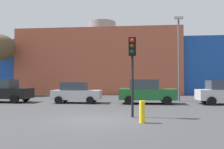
{
  "coord_description": "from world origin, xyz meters",
  "views": [
    {
      "loc": [
        1.75,
        -10.4,
        1.77
      ],
      "look_at": [
        -0.27,
        9.5,
        2.31
      ],
      "focal_mm": 37.02,
      "sensor_mm": 36.0,
      "label": 1
    }
  ],
  "objects_px": {
    "parked_car_0": "(4,91)",
    "street_lamp": "(179,53)",
    "parked_car_1": "(76,93)",
    "parked_car_2": "(146,92)",
    "traffic_light_island": "(132,58)",
    "bollard_yellow_0": "(142,112)"
  },
  "relations": [
    {
      "from": "traffic_light_island",
      "to": "bollard_yellow_0",
      "type": "distance_m",
      "value": 2.85
    },
    {
      "from": "parked_car_2",
      "to": "street_lamp",
      "type": "relative_size",
      "value": 0.58
    },
    {
      "from": "parked_car_2",
      "to": "bollard_yellow_0",
      "type": "relative_size",
      "value": 4.64
    },
    {
      "from": "parked_car_0",
      "to": "traffic_light_island",
      "type": "xyz_separation_m",
      "value": [
        10.68,
        -6.75,
        1.93
      ]
    },
    {
      "from": "parked_car_2",
      "to": "street_lamp",
      "type": "xyz_separation_m",
      "value": [
        2.94,
        2.52,
        3.29
      ]
    },
    {
      "from": "traffic_light_island",
      "to": "street_lamp",
      "type": "height_order",
      "value": "street_lamp"
    },
    {
      "from": "parked_car_1",
      "to": "bollard_yellow_0",
      "type": "height_order",
      "value": "parked_car_1"
    },
    {
      "from": "parked_car_0",
      "to": "parked_car_2",
      "type": "relative_size",
      "value": 1.01
    },
    {
      "from": "parked_car_0",
      "to": "traffic_light_island",
      "type": "relative_size",
      "value": 1.12
    },
    {
      "from": "traffic_light_island",
      "to": "street_lamp",
      "type": "distance_m",
      "value": 10.17
    },
    {
      "from": "parked_car_2",
      "to": "bollard_yellow_0",
      "type": "bearing_deg",
      "value": -93.91
    },
    {
      "from": "street_lamp",
      "to": "parked_car_1",
      "type": "bearing_deg",
      "value": -163.42
    },
    {
      "from": "bollard_yellow_0",
      "to": "street_lamp",
      "type": "xyz_separation_m",
      "value": [
        3.5,
        10.75,
        3.76
      ]
    },
    {
      "from": "parked_car_0",
      "to": "parked_car_1",
      "type": "height_order",
      "value": "parked_car_0"
    },
    {
      "from": "parked_car_0",
      "to": "parked_car_1",
      "type": "distance_m",
      "value": 6.13
    },
    {
      "from": "parked_car_0",
      "to": "parked_car_1",
      "type": "relative_size",
      "value": 1.14
    },
    {
      "from": "parked_car_2",
      "to": "street_lamp",
      "type": "height_order",
      "value": "street_lamp"
    },
    {
      "from": "parked_car_1",
      "to": "parked_car_2",
      "type": "distance_m",
      "value": 5.54
    },
    {
      "from": "traffic_light_island",
      "to": "parked_car_2",
      "type": "bearing_deg",
      "value": 172.4
    },
    {
      "from": "parked_car_1",
      "to": "traffic_light_island",
      "type": "relative_size",
      "value": 0.98
    },
    {
      "from": "parked_car_0",
      "to": "street_lamp",
      "type": "distance_m",
      "value": 15.18
    },
    {
      "from": "parked_car_1",
      "to": "parked_car_2",
      "type": "relative_size",
      "value": 0.89
    }
  ]
}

